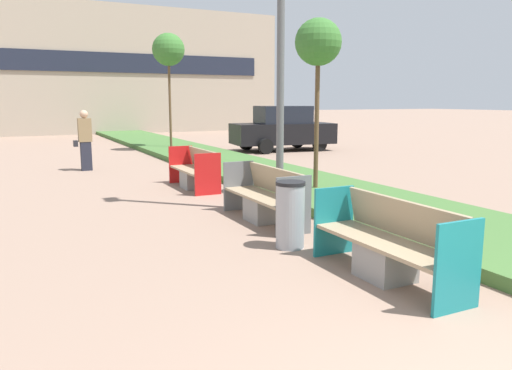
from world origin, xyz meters
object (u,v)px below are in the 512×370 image
Objects in this scene: bench_teal_frame at (388,248)px; bench_grey_frame at (265,200)px; sapling_tree_far at (168,50)px; sapling_tree_near at (318,45)px; parked_car_distant at (283,129)px; litter_bin at (290,215)px; bench_red_frame at (195,173)px; pedestrian_walking at (85,140)px.

bench_grey_frame is (-0.00, 3.18, -0.00)m from bench_teal_frame.
sapling_tree_near is at bearing -90.00° from sapling_tree_far.
sapling_tree_near is at bearing -108.04° from parked_car_distant.
litter_bin is (-0.41, -1.58, 0.12)m from bench_grey_frame.
bench_red_frame is at bearing -125.20° from parked_car_distant.
bench_grey_frame is 3.93m from sapling_tree_near.
litter_bin is 9.77m from pedestrian_walking.
sapling_tree_near reaches higher than bench_teal_frame.
sapling_tree_near is 0.80× the size of sapling_tree_far.
sapling_tree_far is (2.10, 15.88, 3.72)m from bench_teal_frame.
sapling_tree_far is 2.65× the size of pedestrian_walking.
litter_bin is at bearing -128.00° from sapling_tree_near.
pedestrian_walking is (-1.92, 8.06, 0.56)m from bench_grey_frame.
sapling_tree_near reaches higher than parked_car_distant.
bench_teal_frame and bench_grey_frame have the same top height.
bench_red_frame is 9.42m from parked_car_distant.
bench_grey_frame is at bearing -142.10° from sapling_tree_near.
bench_grey_frame is 2.21× the size of litter_bin.
bench_red_frame is at bearing 90.02° from bench_teal_frame.
parked_car_distant is at bearing -25.77° from sapling_tree_far.
pedestrian_walking is (-1.51, 9.64, 0.44)m from litter_bin.
pedestrian_walking is at bearing 103.43° from bench_grey_frame.
pedestrian_walking is at bearing 113.75° from bench_red_frame.
bench_grey_frame is 1.18× the size of pedestrian_walking.
sapling_tree_far is 1.09× the size of parked_car_distant.
pedestrian_walking is (-4.02, 6.43, -2.34)m from sapling_tree_near.
sapling_tree_near is (2.10, -2.06, 2.90)m from bench_red_frame.
parked_car_distant reaches higher than bench_red_frame.
sapling_tree_far is 5.65m from parked_car_distant.
litter_bin is at bearing -111.81° from parked_car_distant.
sapling_tree_far is (2.51, 14.28, 3.60)m from litter_bin.
parked_car_distant reaches higher than litter_bin.
bench_teal_frame is 16.44m from sapling_tree_far.
pedestrian_walking is (-1.92, 11.24, 0.56)m from bench_teal_frame.
pedestrian_walking is at bearing 98.91° from litter_bin.
sapling_tree_far is at bearing 161.17° from parked_car_distant.
sapling_tree_far is at bearing 49.03° from pedestrian_walking.
litter_bin is 0.25× the size of sapling_tree_near.
pedestrian_walking is at bearing 122.05° from sapling_tree_near.
bench_grey_frame is 8.31m from pedestrian_walking.
bench_grey_frame is 3.69m from bench_red_frame.
parked_car_distant reaches higher than bench_grey_frame.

